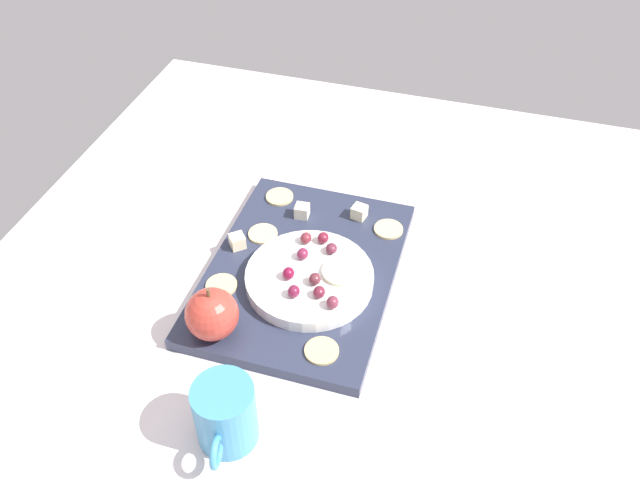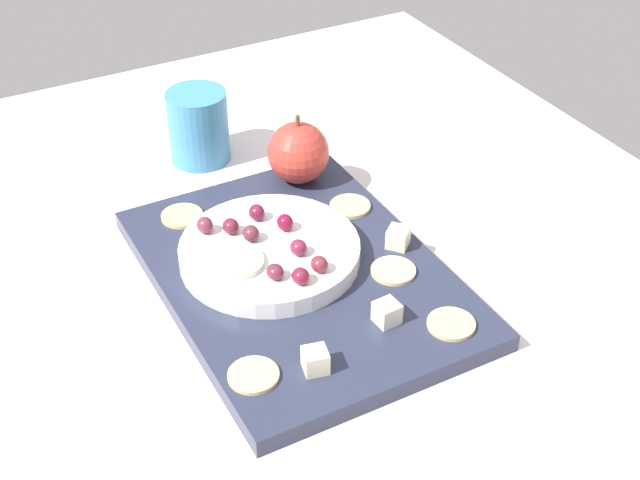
{
  "view_description": "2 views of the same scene",
  "coord_description": "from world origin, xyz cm",
  "px_view_note": "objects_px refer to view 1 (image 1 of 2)",
  "views": [
    {
      "loc": [
        65.25,
        20.26,
        76.44
      ],
      "look_at": [
        -2.43,
        0.01,
        10.39
      ],
      "focal_mm": 37.27,
      "sensor_mm": 36.0,
      "label": 1
    },
    {
      "loc": [
        -62.52,
        29.28,
        61.94
      ],
      "look_at": [
        0.05,
        -4.33,
        9.36
      ],
      "focal_mm": 49.67,
      "sensor_mm": 36.0,
      "label": 2
    }
  ],
  "objects_px": {
    "serving_dish": "(306,278)",
    "apple_slice_0": "(341,272)",
    "grape_8": "(331,249)",
    "cheese_cube_1": "(302,211)",
    "grape_6": "(322,238)",
    "grape_0": "(303,252)",
    "grape_5": "(306,238)",
    "cracker_1": "(389,229)",
    "grape_4": "(288,273)",
    "apple_whole": "(212,314)",
    "grape_2": "(294,291)",
    "cracker_2": "(263,234)",
    "cheese_cube_0": "(359,212)",
    "cracker_4": "(222,285)",
    "cheese_cube_2": "(237,241)",
    "platter": "(302,273)",
    "grape_1": "(319,292)",
    "grape_7": "(333,302)",
    "cup": "(225,415)",
    "cracker_0": "(322,351)",
    "cracker_3": "(280,197)",
    "grape_3": "(315,279)"
  },
  "relations": [
    {
      "from": "platter",
      "to": "cup",
      "type": "xyz_separation_m",
      "value": [
        0.27,
        -0.0,
        0.04
      ]
    },
    {
      "from": "grape_5",
      "to": "cup",
      "type": "xyz_separation_m",
      "value": [
        0.31,
        0.0,
        -0.0
      ]
    },
    {
      "from": "grape_8",
      "to": "grape_5",
      "type": "bearing_deg",
      "value": -103.66
    },
    {
      "from": "grape_3",
      "to": "cup",
      "type": "bearing_deg",
      "value": -8.89
    },
    {
      "from": "cracker_0",
      "to": "grape_0",
      "type": "bearing_deg",
      "value": -153.9
    },
    {
      "from": "grape_1",
      "to": "cracker_3",
      "type": "bearing_deg",
      "value": -147.78
    },
    {
      "from": "cracker_3",
      "to": "cracker_4",
      "type": "distance_m",
      "value": 0.21
    },
    {
      "from": "grape_2",
      "to": "grape_6",
      "type": "distance_m",
      "value": 0.12
    },
    {
      "from": "cheese_cube_1",
      "to": "grape_6",
      "type": "bearing_deg",
      "value": 38.47
    },
    {
      "from": "cheese_cube_2",
      "to": "grape_3",
      "type": "height_order",
      "value": "grape_3"
    },
    {
      "from": "cracker_1",
      "to": "grape_2",
      "type": "relative_size",
      "value": 2.46
    },
    {
      "from": "cracker_0",
      "to": "grape_0",
      "type": "height_order",
      "value": "grape_0"
    },
    {
      "from": "cracker_0",
      "to": "cheese_cube_1",
      "type": "bearing_deg",
      "value": -156.84
    },
    {
      "from": "cracker_3",
      "to": "grape_3",
      "type": "xyz_separation_m",
      "value": [
        0.19,
        0.12,
        0.03
      ]
    },
    {
      "from": "grape_0",
      "to": "apple_slice_0",
      "type": "distance_m",
      "value": 0.06
    },
    {
      "from": "grape_0",
      "to": "cracker_1",
      "type": "bearing_deg",
      "value": 137.25
    },
    {
      "from": "cracker_3",
      "to": "cup",
      "type": "relative_size",
      "value": 0.43
    },
    {
      "from": "grape_8",
      "to": "serving_dish",
      "type": "bearing_deg",
      "value": -24.14
    },
    {
      "from": "serving_dish",
      "to": "grape_5",
      "type": "xyz_separation_m",
      "value": [
        -0.06,
        -0.02,
        0.02
      ]
    },
    {
      "from": "grape_7",
      "to": "serving_dish",
      "type": "bearing_deg",
      "value": -133.37
    },
    {
      "from": "grape_7",
      "to": "cracker_2",
      "type": "bearing_deg",
      "value": -130.67
    },
    {
      "from": "grape_1",
      "to": "apple_slice_0",
      "type": "distance_m",
      "value": 0.05
    },
    {
      "from": "grape_1",
      "to": "grape_7",
      "type": "relative_size",
      "value": 1.0
    },
    {
      "from": "cracker_2",
      "to": "grape_6",
      "type": "xyz_separation_m",
      "value": [
        0.01,
        0.1,
        0.03
      ]
    },
    {
      "from": "grape_6",
      "to": "grape_7",
      "type": "bearing_deg",
      "value": 22.64
    },
    {
      "from": "cracker_4",
      "to": "grape_5",
      "type": "distance_m",
      "value": 0.14
    },
    {
      "from": "grape_6",
      "to": "cracker_1",
      "type": "bearing_deg",
      "value": 130.89
    },
    {
      "from": "cracker_1",
      "to": "grape_4",
      "type": "distance_m",
      "value": 0.2
    },
    {
      "from": "cracker_2",
      "to": "grape_4",
      "type": "distance_m",
      "value": 0.12
    },
    {
      "from": "grape_0",
      "to": "grape_8",
      "type": "bearing_deg",
      "value": 117.98
    },
    {
      "from": "cracker_1",
      "to": "cracker_2",
      "type": "xyz_separation_m",
      "value": [
        0.07,
        -0.18,
        0.0
      ]
    },
    {
      "from": "apple_whole",
      "to": "grape_2",
      "type": "xyz_separation_m",
      "value": [
        -0.08,
        0.09,
        -0.01
      ]
    },
    {
      "from": "cracker_2",
      "to": "platter",
      "type": "bearing_deg",
      "value": 56.22
    },
    {
      "from": "cracker_4",
      "to": "grape_0",
      "type": "distance_m",
      "value": 0.13
    },
    {
      "from": "cracker_3",
      "to": "grape_8",
      "type": "xyz_separation_m",
      "value": [
        0.12,
        0.12,
        0.02
      ]
    },
    {
      "from": "platter",
      "to": "cheese_cube_2",
      "type": "relative_size",
      "value": 17.19
    },
    {
      "from": "cracker_1",
      "to": "grape_1",
      "type": "relative_size",
      "value": 2.46
    },
    {
      "from": "cracker_2",
      "to": "cheese_cube_0",
      "type": "bearing_deg",
      "value": 122.15
    },
    {
      "from": "cheese_cube_2",
      "to": "cracker_4",
      "type": "bearing_deg",
      "value": 5.91
    },
    {
      "from": "cheese_cube_0",
      "to": "cracker_3",
      "type": "height_order",
      "value": "cheese_cube_0"
    },
    {
      "from": "cracker_2",
      "to": "grape_1",
      "type": "relative_size",
      "value": 2.46
    },
    {
      "from": "grape_3",
      "to": "apple_slice_0",
      "type": "height_order",
      "value": "grape_3"
    },
    {
      "from": "serving_dish",
      "to": "apple_slice_0",
      "type": "xyz_separation_m",
      "value": [
        -0.01,
        0.05,
        0.01
      ]
    },
    {
      "from": "platter",
      "to": "cheese_cube_0",
      "type": "bearing_deg",
      "value": 159.06
    },
    {
      "from": "cracker_0",
      "to": "grape_3",
      "type": "height_order",
      "value": "grape_3"
    },
    {
      "from": "cheese_cube_2",
      "to": "grape_2",
      "type": "relative_size",
      "value": 1.16
    },
    {
      "from": "apple_slice_0",
      "to": "grape_7",
      "type": "bearing_deg",
      "value": 4.98
    },
    {
      "from": "grape_5",
      "to": "grape_6",
      "type": "xyz_separation_m",
      "value": [
        -0.01,
        0.02,
        0.0
      ]
    },
    {
      "from": "cheese_cube_1",
      "to": "grape_0",
      "type": "relative_size",
      "value": 1.16
    },
    {
      "from": "serving_dish",
      "to": "grape_7",
      "type": "distance_m",
      "value": 0.08
    }
  ]
}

